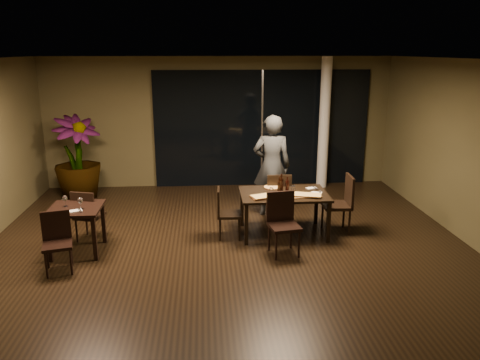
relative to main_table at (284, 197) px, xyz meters
name	(u,v)px	position (x,y,z in m)	size (l,w,h in m)	color
ground	(229,254)	(-1.00, -0.80, -0.68)	(8.00, 8.00, 0.00)	black
wall_back	(219,122)	(-1.00, 3.25, 0.82)	(8.00, 0.10, 3.00)	#464125
wall_front	(261,303)	(-1.00, -4.85, 0.82)	(8.00, 0.10, 3.00)	#464125
ceiling	(228,58)	(-1.00, -0.80, 2.34)	(8.00, 8.00, 0.04)	silver
window_panel	(262,129)	(0.00, 3.16, 0.67)	(5.00, 0.06, 2.70)	black
column	(324,124)	(1.40, 2.85, 0.82)	(0.24, 0.24, 3.00)	silver
main_table	(284,197)	(0.00, 0.00, 0.00)	(1.50, 1.00, 0.75)	black
side_table	(76,215)	(-3.40, -0.50, -0.05)	(0.80, 0.80, 0.75)	black
chair_main_far	(278,196)	(-0.01, 0.53, -0.14)	(0.46, 0.46, 0.96)	black
chair_main_near	(282,220)	(-0.15, -0.76, -0.13)	(0.52, 0.52, 0.98)	black
chair_main_left	(225,210)	(-1.03, -0.08, -0.19)	(0.42, 0.42, 0.87)	black
chair_main_right	(342,201)	(1.04, 0.02, -0.10)	(0.50, 0.50, 1.03)	black
chair_side_far	(87,213)	(-3.34, -0.07, -0.18)	(0.51, 0.51, 0.89)	black
chair_side_near	(57,238)	(-3.52, -1.12, -0.19)	(0.50, 0.50, 0.88)	black
diner	(272,166)	(-0.07, 1.02, 0.31)	(0.67, 0.45, 1.97)	#2B2E30
potted_plant	(77,157)	(-4.09, 2.43, 0.22)	(0.98, 0.98, 1.80)	#234C19
pizza_board_left	(267,197)	(-0.33, -0.22, 0.08)	(0.53, 0.26, 0.01)	#4C2D18
pizza_board_right	(306,196)	(0.35, -0.22, 0.08)	(0.50, 0.25, 0.01)	#4E3219
oblong_pizza_left	(267,196)	(-0.33, -0.22, 0.10)	(0.49, 0.23, 0.02)	maroon
oblong_pizza_right	(306,195)	(0.35, -0.22, 0.10)	(0.48, 0.23, 0.02)	maroon
round_pizza	(272,187)	(-0.15, 0.33, 0.08)	(0.29, 0.29, 0.01)	red
bottle_a	(279,185)	(-0.08, 0.03, 0.22)	(0.06, 0.06, 0.28)	black
bottle_b	(287,185)	(0.06, 0.05, 0.21)	(0.06, 0.06, 0.27)	black
bottle_c	(281,183)	(-0.03, 0.11, 0.23)	(0.07, 0.07, 0.31)	black
tumbler_left	(271,190)	(-0.21, 0.05, 0.12)	(0.07, 0.07, 0.08)	white
tumbler_right	(293,188)	(0.19, 0.11, 0.12)	(0.08, 0.08, 0.09)	white
napkin_near	(317,193)	(0.56, -0.05, 0.08)	(0.18, 0.10, 0.01)	white
napkin_far	(311,188)	(0.54, 0.23, 0.08)	(0.18, 0.10, 0.01)	white
wine_glass_a	(65,201)	(-3.56, -0.44, 0.16)	(0.08, 0.08, 0.17)	white
wine_glass_b	(80,204)	(-3.29, -0.58, 0.16)	(0.08, 0.08, 0.18)	white
side_napkin	(76,211)	(-3.34, -0.69, 0.08)	(0.18, 0.11, 0.01)	white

